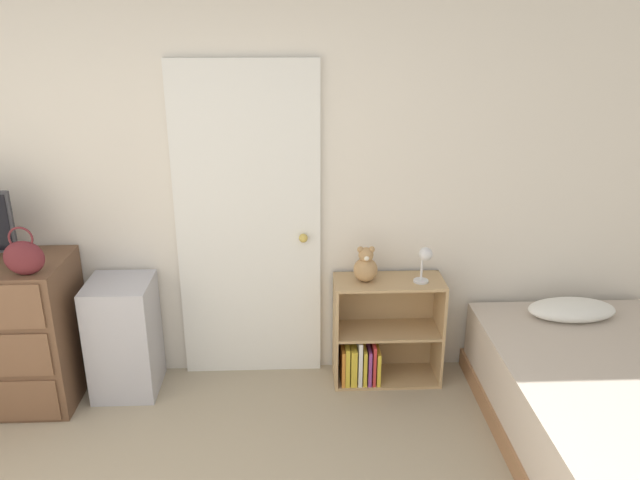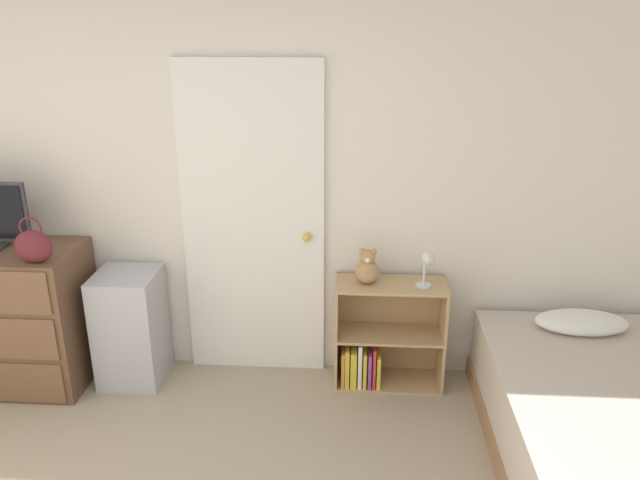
# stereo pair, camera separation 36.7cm
# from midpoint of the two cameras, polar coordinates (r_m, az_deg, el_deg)

# --- Properties ---
(wall_back) EXTENTS (10.00, 0.06, 2.55)m
(wall_back) POSITION_cam_midpoint_polar(r_m,az_deg,el_deg) (3.91, -11.99, 4.98)
(wall_back) COLOR silver
(wall_back) RESTS_ON ground_plane
(door_closed) EXTENTS (0.89, 0.09, 2.03)m
(door_closed) POSITION_cam_midpoint_polar(r_m,az_deg,el_deg) (3.91, -9.23, 1.14)
(door_closed) COLOR white
(door_closed) RESTS_ON ground_plane
(handbag) EXTENTS (0.22, 0.09, 0.28)m
(handbag) POSITION_cam_midpoint_polar(r_m,az_deg,el_deg) (3.82, -27.98, -1.44)
(handbag) COLOR #591E23
(handbag) RESTS_ON dresser
(storage_bin) EXTENTS (0.39, 0.40, 0.74)m
(storage_bin) POSITION_cam_midpoint_polar(r_m,az_deg,el_deg) (4.15, -19.94, -8.39)
(storage_bin) COLOR #ADADB7
(storage_bin) RESTS_ON ground_plane
(bookshelf) EXTENTS (0.68, 0.30, 0.70)m
(bookshelf) POSITION_cam_midpoint_polar(r_m,az_deg,el_deg) (4.06, 2.66, -9.10)
(bookshelf) COLOR tan
(bookshelf) RESTS_ON ground_plane
(teddy_bear) EXTENTS (0.15, 0.15, 0.23)m
(teddy_bear) POSITION_cam_midpoint_polar(r_m,az_deg,el_deg) (3.83, 1.47, -2.47)
(teddy_bear) COLOR tan
(teddy_bear) RESTS_ON bookshelf
(desk_lamp) EXTENTS (0.11, 0.10, 0.23)m
(desk_lamp) POSITION_cam_midpoint_polar(r_m,az_deg,el_deg) (3.81, 6.86, -1.75)
(desk_lamp) COLOR silver
(desk_lamp) RESTS_ON bookshelf
(bed) EXTENTS (1.21, 1.81, 0.59)m
(bed) POSITION_cam_midpoint_polar(r_m,az_deg,el_deg) (3.76, 22.76, -14.23)
(bed) COLOR #996B47
(bed) RESTS_ON ground_plane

